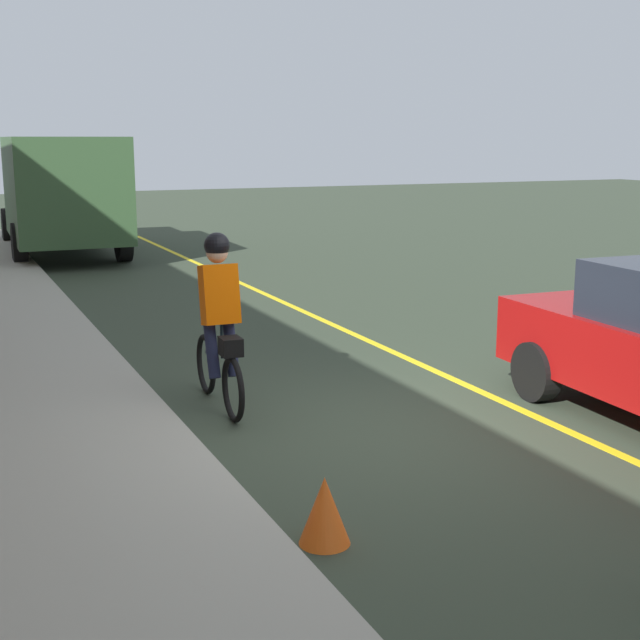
% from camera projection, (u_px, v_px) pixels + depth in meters
% --- Properties ---
extents(ground_plane, '(80.00, 80.00, 0.00)m').
position_uv_depth(ground_plane, '(389.00, 434.00, 8.22)').
color(ground_plane, '#303A2B').
extents(lane_line_centre, '(36.00, 0.12, 0.01)m').
position_uv_depth(lane_line_centre, '(527.00, 412.00, 8.86)').
color(lane_line_centre, yellow).
rests_on(lane_line_centre, ground).
extents(sidewalk, '(40.00, 3.20, 0.15)m').
position_uv_depth(sidewalk, '(9.00, 484.00, 6.84)').
color(sidewalk, gray).
rests_on(sidewalk, ground).
extents(cyclist_lead, '(1.71, 0.37, 1.83)m').
position_uv_depth(cyclist_lead, '(220.00, 323.00, 8.81)').
color(cyclist_lead, black).
rests_on(cyclist_lead, ground).
extents(box_truck_background, '(6.78, 2.70, 2.78)m').
position_uv_depth(box_truck_background, '(60.00, 190.00, 20.72)').
color(box_truck_background, '#304E2C').
rests_on(box_truck_background, ground).
extents(traffic_cone_near, '(0.36, 0.36, 0.48)m').
position_uv_depth(traffic_cone_near, '(325.00, 510.00, 5.95)').
color(traffic_cone_near, orange).
rests_on(traffic_cone_near, ground).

